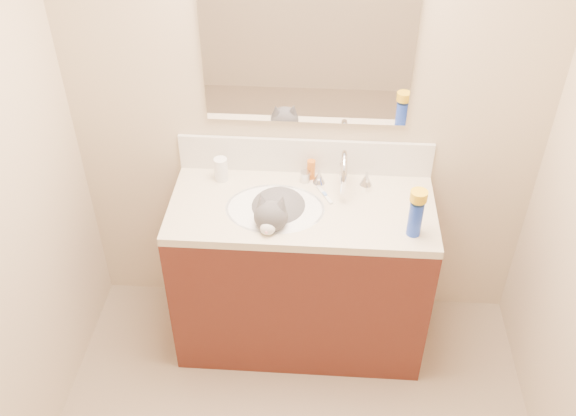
# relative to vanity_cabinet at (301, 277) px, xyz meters

# --- Properties ---
(room_shell) EXTENTS (2.24, 2.54, 2.52)m
(room_shell) POSITION_rel_vanity_cabinet_xyz_m (0.00, -0.97, 1.08)
(room_shell) COLOR #C9B596
(room_shell) RESTS_ON ground
(vanity_cabinet) EXTENTS (1.20, 0.55, 0.82)m
(vanity_cabinet) POSITION_rel_vanity_cabinet_xyz_m (0.00, 0.00, 0.00)
(vanity_cabinet) COLOR #4E1D14
(vanity_cabinet) RESTS_ON ground
(counter_slab) EXTENTS (1.20, 0.55, 0.04)m
(counter_slab) POSITION_rel_vanity_cabinet_xyz_m (0.00, 0.00, 0.43)
(counter_slab) COLOR beige
(counter_slab) RESTS_ON vanity_cabinet
(basin) EXTENTS (0.45, 0.36, 0.14)m
(basin) POSITION_rel_vanity_cabinet_xyz_m (-0.12, -0.03, 0.38)
(basin) COLOR white
(basin) RESTS_ON vanity_cabinet
(faucet) EXTENTS (0.28, 0.20, 0.21)m
(faucet) POSITION_rel_vanity_cabinet_xyz_m (0.18, 0.14, 0.54)
(faucet) COLOR silver
(faucet) RESTS_ON counter_slab
(cat) EXTENTS (0.32, 0.41, 0.32)m
(cat) POSITION_rel_vanity_cabinet_xyz_m (-0.11, -0.04, 0.42)
(cat) COLOR #4A484B
(cat) RESTS_ON basin
(backsplash) EXTENTS (1.20, 0.02, 0.18)m
(backsplash) POSITION_rel_vanity_cabinet_xyz_m (0.00, 0.26, 0.54)
(backsplash) COLOR silver
(backsplash) RESTS_ON counter_slab
(mirror) EXTENTS (0.90, 0.02, 0.80)m
(mirror) POSITION_rel_vanity_cabinet_xyz_m (0.00, 0.26, 1.13)
(mirror) COLOR white
(mirror) RESTS_ON room_shell
(pill_bottle) EXTENTS (0.07, 0.07, 0.11)m
(pill_bottle) POSITION_rel_vanity_cabinet_xyz_m (-0.39, 0.17, 0.51)
(pill_bottle) COLOR white
(pill_bottle) RESTS_ON counter_slab
(pill_label) EXTENTS (0.06, 0.06, 0.04)m
(pill_label) POSITION_rel_vanity_cabinet_xyz_m (-0.39, 0.17, 0.49)
(pill_label) COLOR orange
(pill_label) RESTS_ON pill_bottle
(silver_jar) EXTENTS (0.05, 0.05, 0.05)m
(silver_jar) POSITION_rel_vanity_cabinet_xyz_m (0.00, 0.18, 0.48)
(silver_jar) COLOR #B7B7BC
(silver_jar) RESTS_ON counter_slab
(amber_bottle) EXTENTS (0.05, 0.05, 0.10)m
(amber_bottle) POSITION_rel_vanity_cabinet_xyz_m (0.03, 0.21, 0.50)
(amber_bottle) COLOR #CE6418
(amber_bottle) RESTS_ON counter_slab
(toothbrush) EXTENTS (0.08, 0.13, 0.01)m
(toothbrush) POSITION_rel_vanity_cabinet_xyz_m (0.10, 0.08, 0.46)
(toothbrush) COLOR white
(toothbrush) RESTS_ON counter_slab
(toothbrush_head) EXTENTS (0.03, 0.03, 0.01)m
(toothbrush_head) POSITION_rel_vanity_cabinet_xyz_m (0.10, 0.08, 0.46)
(toothbrush_head) COLOR #71A2F1
(toothbrush_head) RESTS_ON counter_slab
(spray_can) EXTENTS (0.07, 0.07, 0.16)m
(spray_can) POSITION_rel_vanity_cabinet_xyz_m (0.48, -0.16, 0.53)
(spray_can) COLOR #1B3CC3
(spray_can) RESTS_ON counter_slab
(spray_cap) EXTENTS (0.08, 0.08, 0.04)m
(spray_cap) POSITION_rel_vanity_cabinet_xyz_m (0.48, -0.16, 0.65)
(spray_cap) COLOR gold
(spray_cap) RESTS_ON spray_can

